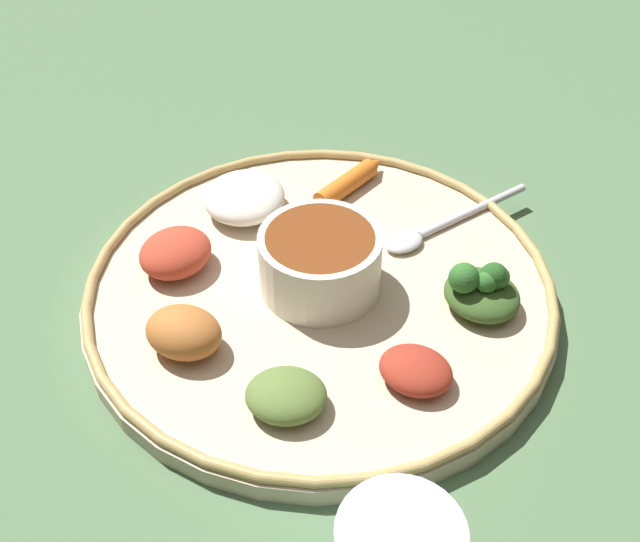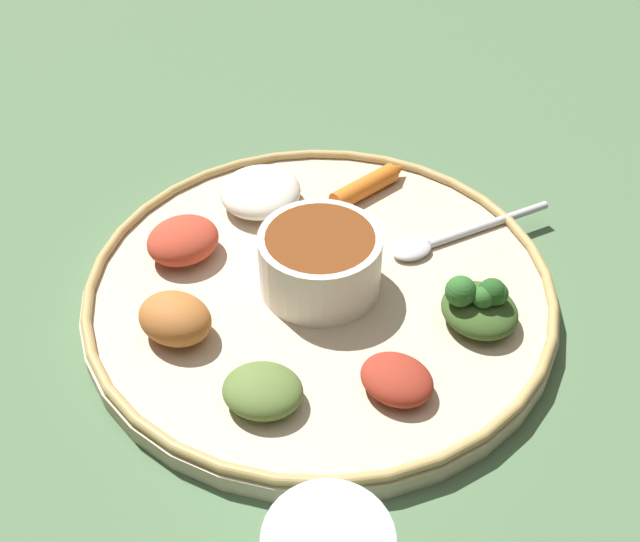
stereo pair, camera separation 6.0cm
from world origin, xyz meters
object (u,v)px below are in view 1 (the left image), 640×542
Objects in this scene: spoon at (435,228)px; carrot_near_spoon at (350,181)px; center_bowl at (320,260)px; greens_pile at (482,290)px.

spoon is 1.75× the size of carrot_near_spoon.
center_bowl is 0.12m from spoon.
carrot_near_spoon reaches higher than spoon.
spoon is at bearing -5.85° from carrot_near_spoon.
spoon is (0.04, 0.11, -0.02)m from center_bowl.
greens_pile is (0.11, 0.05, -0.01)m from center_bowl.
greens_pile is 0.18m from carrot_near_spoon.
greens_pile is at bearing -23.20° from carrot_near_spoon.
spoon is at bearing 69.01° from center_bowl.
carrot_near_spoon is at bearing 112.59° from center_bowl.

